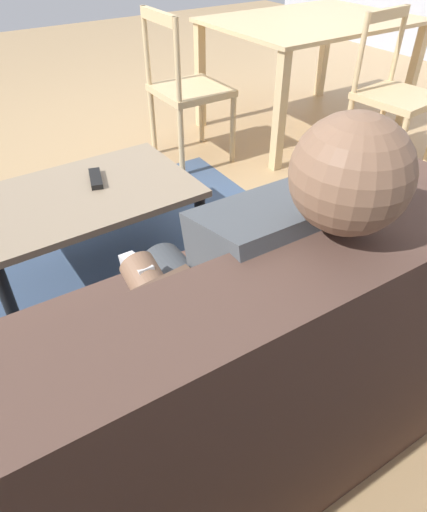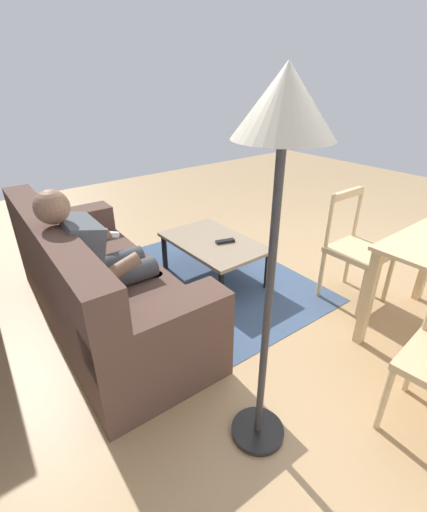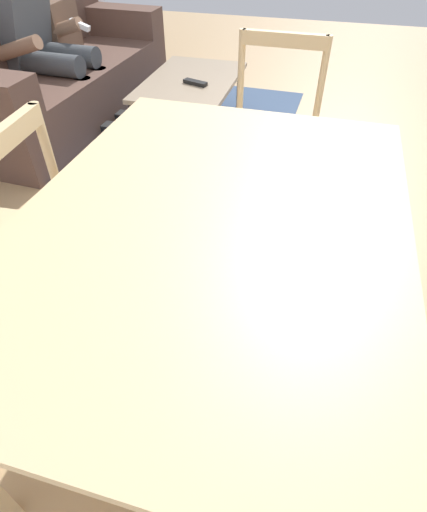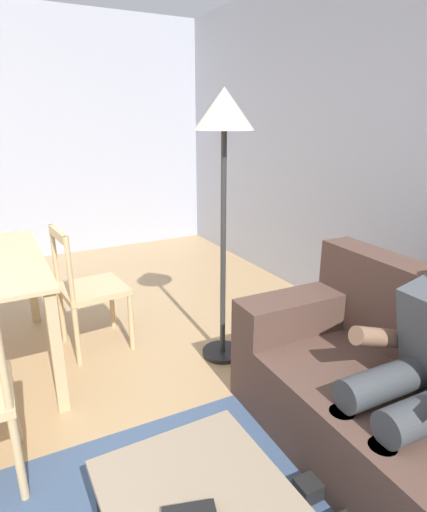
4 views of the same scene
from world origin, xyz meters
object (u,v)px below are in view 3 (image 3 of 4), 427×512
object	(u,v)px
dining_chair_near_wall	(1,250)
dining_chair_facing_couch	(269,144)
tv_remote	(195,83)
person_lounging	(40,42)
coffee_table	(191,86)
couch	(56,73)
dining_table	(213,243)

from	to	relation	value
dining_chair_near_wall	dining_chair_facing_couch	distance (m)	1.26
tv_remote	dining_chair_near_wall	bearing A→B (deg)	14.05
person_lounging	dining_chair_facing_couch	distance (m)	1.99
person_lounging	dining_chair_near_wall	world-z (taller)	person_lounging
coffee_table	dining_chair_facing_couch	xyz separation A→B (m)	(-0.96, -0.71, 0.12)
couch	dining_table	bearing A→B (deg)	-137.92
coffee_table	dining_chair_near_wall	bearing A→B (deg)	178.39
tv_remote	dining_table	bearing A→B (deg)	36.55
tv_remote	dining_chair_facing_couch	xyz separation A→B (m)	(-0.87, -0.65, 0.06)
dining_table	tv_remote	bearing A→B (deg)	18.97
tv_remote	dining_chair_near_wall	xyz separation A→B (m)	(-1.88, 0.12, 0.05)
dining_table	dining_chair_facing_couch	xyz separation A→B (m)	(1.01, -0.00, -0.20)
dining_table	dining_chair_near_wall	size ratio (longest dim) A/B	1.52
couch	person_lounging	xyz separation A→B (m)	(-0.11, -0.01, 0.24)
dining_chair_near_wall	dining_chair_facing_couch	size ratio (longest dim) A/B	0.99
couch	person_lounging	size ratio (longest dim) A/B	1.86
dining_table	dining_chair_near_wall	distance (m)	0.79
tv_remote	dining_chair_near_wall	distance (m)	1.88
couch	dining_chair_near_wall	distance (m)	2.24
tv_remote	dining_table	world-z (taller)	dining_table
couch	dining_chair_near_wall	world-z (taller)	dining_chair_near_wall
person_lounging	coffee_table	xyz separation A→B (m)	(0.09, -1.07, -0.23)
person_lounging	tv_remote	size ratio (longest dim) A/B	6.51
coffee_table	tv_remote	size ratio (longest dim) A/B	5.55
person_lounging	dining_table	xyz separation A→B (m)	(-1.88, -1.78, 0.08)
person_lounging	couch	bearing A→B (deg)	6.40
couch	tv_remote	distance (m)	1.15
couch	coffee_table	distance (m)	1.09
couch	dining_table	distance (m)	2.70
couch	coffee_table	xyz separation A→B (m)	(-0.02, -1.09, 0.01)
dining_table	dining_chair_facing_couch	size ratio (longest dim) A/B	1.50
dining_chair_facing_couch	dining_chair_near_wall	bearing A→B (deg)	142.80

